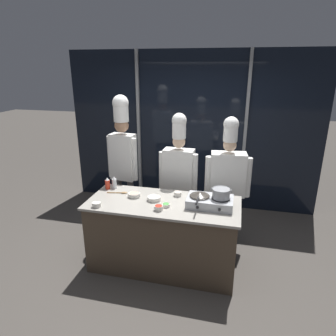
{
  "coord_description": "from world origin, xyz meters",
  "views": [
    {
      "loc": [
        0.81,
        -3.16,
        2.44
      ],
      "look_at": [
        0.0,
        0.25,
        1.23
      ],
      "focal_mm": 32.0,
      "sensor_mm": 36.0,
      "label": 1
    }
  ],
  "objects_px": {
    "portable_stove": "(210,202)",
    "prep_bowl_chicken": "(178,194)",
    "serving_spoon_slotted": "(121,193)",
    "prep_bowl_scallions": "(166,205)",
    "prep_bowl_chili_flakes": "(158,208)",
    "stock_pot": "(221,193)",
    "squeeze_bottle_chili": "(107,184)",
    "chef_sous": "(179,170)",
    "prep_bowl_shrimp": "(134,194)",
    "chef_head": "(123,151)",
    "prep_bowl_onion": "(154,198)",
    "prep_bowl_garlic": "(97,204)",
    "chef_line": "(228,176)",
    "frying_pan": "(200,194)",
    "squeeze_bottle_clear": "(114,183)"
  },
  "relations": [
    {
      "from": "serving_spoon_slotted",
      "to": "prep_bowl_scallions",
      "type": "bearing_deg",
      "value": -20.6
    },
    {
      "from": "prep_bowl_scallions",
      "to": "stock_pot",
      "type": "bearing_deg",
      "value": 12.12
    },
    {
      "from": "squeeze_bottle_clear",
      "to": "prep_bowl_chicken",
      "type": "height_order",
      "value": "squeeze_bottle_clear"
    },
    {
      "from": "prep_bowl_shrimp",
      "to": "prep_bowl_chili_flakes",
      "type": "bearing_deg",
      "value": -36.25
    },
    {
      "from": "serving_spoon_slotted",
      "to": "chef_head",
      "type": "height_order",
      "value": "chef_head"
    },
    {
      "from": "frying_pan",
      "to": "prep_bowl_chicken",
      "type": "distance_m",
      "value": 0.38
    },
    {
      "from": "portable_stove",
      "to": "prep_bowl_onion",
      "type": "relative_size",
      "value": 3.16
    },
    {
      "from": "portable_stove",
      "to": "frying_pan",
      "type": "xyz_separation_m",
      "value": [
        -0.12,
        -0.0,
        0.08
      ]
    },
    {
      "from": "portable_stove",
      "to": "stock_pot",
      "type": "distance_m",
      "value": 0.17
    },
    {
      "from": "prep_bowl_chicken",
      "to": "prep_bowl_garlic",
      "type": "relative_size",
      "value": 0.94
    },
    {
      "from": "prep_bowl_scallions",
      "to": "prep_bowl_shrimp",
      "type": "bearing_deg",
      "value": 158.42
    },
    {
      "from": "squeeze_bottle_chili",
      "to": "prep_bowl_chicken",
      "type": "bearing_deg",
      "value": -0.38
    },
    {
      "from": "squeeze_bottle_chili",
      "to": "chef_line",
      "type": "height_order",
      "value": "chef_line"
    },
    {
      "from": "frying_pan",
      "to": "prep_bowl_shrimp",
      "type": "height_order",
      "value": "frying_pan"
    },
    {
      "from": "prep_bowl_chili_flakes",
      "to": "prep_bowl_garlic",
      "type": "xyz_separation_m",
      "value": [
        -0.72,
        -0.08,
        -0.0
      ]
    },
    {
      "from": "prep_bowl_scallions",
      "to": "prep_bowl_shrimp",
      "type": "xyz_separation_m",
      "value": [
        -0.45,
        0.18,
        0.01
      ]
    },
    {
      "from": "squeeze_bottle_chili",
      "to": "chef_head",
      "type": "height_order",
      "value": "chef_head"
    },
    {
      "from": "frying_pan",
      "to": "prep_bowl_chili_flakes",
      "type": "xyz_separation_m",
      "value": [
        -0.43,
        -0.23,
        -0.11
      ]
    },
    {
      "from": "stock_pot",
      "to": "prep_bowl_chicken",
      "type": "relative_size",
      "value": 2.35
    },
    {
      "from": "prep_bowl_chicken",
      "to": "chef_line",
      "type": "distance_m",
      "value": 0.79
    },
    {
      "from": "squeeze_bottle_clear",
      "to": "prep_bowl_onion",
      "type": "xyz_separation_m",
      "value": [
        0.62,
        -0.24,
        -0.05
      ]
    },
    {
      "from": "prep_bowl_chicken",
      "to": "squeeze_bottle_chili",
      "type": "bearing_deg",
      "value": 179.62
    },
    {
      "from": "frying_pan",
      "to": "chef_head",
      "type": "height_order",
      "value": "chef_head"
    },
    {
      "from": "frying_pan",
      "to": "chef_line",
      "type": "bearing_deg",
      "value": 68.44
    },
    {
      "from": "portable_stove",
      "to": "prep_bowl_chili_flakes",
      "type": "relative_size",
      "value": 5.09
    },
    {
      "from": "prep_bowl_scallions",
      "to": "prep_bowl_garlic",
      "type": "xyz_separation_m",
      "value": [
        -0.78,
        -0.19,
        0.01
      ]
    },
    {
      "from": "portable_stove",
      "to": "frying_pan",
      "type": "relative_size",
      "value": 1.3
    },
    {
      "from": "prep_bowl_chicken",
      "to": "chef_sous",
      "type": "xyz_separation_m",
      "value": [
        -0.1,
        0.53,
        0.13
      ]
    },
    {
      "from": "portable_stove",
      "to": "squeeze_bottle_chili",
      "type": "bearing_deg",
      "value": 171.56
    },
    {
      "from": "prep_bowl_onion",
      "to": "portable_stove",
      "type": "bearing_deg",
      "value": -0.42
    },
    {
      "from": "prep_bowl_scallions",
      "to": "chef_sous",
      "type": "height_order",
      "value": "chef_sous"
    },
    {
      "from": "prep_bowl_shrimp",
      "to": "chef_line",
      "type": "distance_m",
      "value": 1.3
    },
    {
      "from": "prep_bowl_scallions",
      "to": "prep_bowl_garlic",
      "type": "bearing_deg",
      "value": -166.51
    },
    {
      "from": "portable_stove",
      "to": "chef_sous",
      "type": "distance_m",
      "value": 0.9
    },
    {
      "from": "squeeze_bottle_chili",
      "to": "prep_bowl_scallions",
      "type": "bearing_deg",
      "value": -20.9
    },
    {
      "from": "prep_bowl_garlic",
      "to": "chef_line",
      "type": "xyz_separation_m",
      "value": [
        1.44,
        1.04,
        0.1
      ]
    },
    {
      "from": "frying_pan",
      "to": "chef_sous",
      "type": "bearing_deg",
      "value": 118.49
    },
    {
      "from": "portable_stove",
      "to": "prep_bowl_chicken",
      "type": "distance_m",
      "value": 0.47
    },
    {
      "from": "squeeze_bottle_chili",
      "to": "prep_bowl_onion",
      "type": "xyz_separation_m",
      "value": [
        0.7,
        -0.2,
        -0.05
      ]
    },
    {
      "from": "chef_head",
      "to": "chef_line",
      "type": "distance_m",
      "value": 1.53
    },
    {
      "from": "portable_stove",
      "to": "stock_pot",
      "type": "height_order",
      "value": "stock_pot"
    },
    {
      "from": "prep_bowl_chili_flakes",
      "to": "chef_line",
      "type": "distance_m",
      "value": 1.2
    },
    {
      "from": "portable_stove",
      "to": "serving_spoon_slotted",
      "type": "height_order",
      "value": "portable_stove"
    },
    {
      "from": "prep_bowl_shrimp",
      "to": "chef_head",
      "type": "xyz_separation_m",
      "value": [
        -0.4,
        0.68,
        0.35
      ]
    },
    {
      "from": "frying_pan",
      "to": "prep_bowl_shrimp",
      "type": "xyz_separation_m",
      "value": [
        -0.82,
        0.05,
        -0.11
      ]
    },
    {
      "from": "portable_stove",
      "to": "prep_bowl_chili_flakes",
      "type": "height_order",
      "value": "portable_stove"
    },
    {
      "from": "stock_pot",
      "to": "squeeze_bottle_chili",
      "type": "height_order",
      "value": "stock_pot"
    },
    {
      "from": "squeeze_bottle_clear",
      "to": "prep_bowl_scallions",
      "type": "xyz_separation_m",
      "value": [
        0.8,
        -0.38,
        -0.06
      ]
    },
    {
      "from": "prep_bowl_garlic",
      "to": "chef_head",
      "type": "bearing_deg",
      "value": 93.77
    },
    {
      "from": "squeeze_bottle_chili",
      "to": "prep_bowl_scallions",
      "type": "xyz_separation_m",
      "value": [
        0.88,
        -0.34,
        -0.05
      ]
    }
  ]
}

